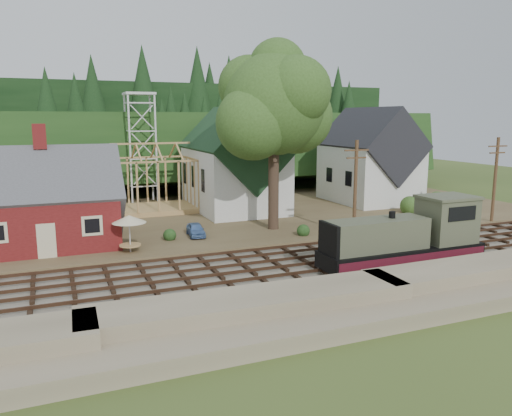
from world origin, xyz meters
name	(u,v)px	position (x,y,z in m)	size (l,w,h in m)	color
ground	(308,266)	(0.00, 0.00, 0.00)	(140.00, 140.00, 0.00)	#384C1E
embankment	(387,311)	(0.00, -8.50, 0.00)	(64.00, 5.00, 1.60)	#7F7259
railroad_bed	(308,265)	(0.00, 0.00, 0.08)	(64.00, 11.00, 0.16)	#726B5B
village_flat	(222,215)	(0.00, 18.00, 0.15)	(64.00, 26.00, 0.30)	brown
hillside	(169,187)	(0.00, 42.00, 0.00)	(70.00, 28.00, 8.00)	#1E3F19
ridge	(148,175)	(0.00, 58.00, 0.00)	(80.00, 20.00, 12.00)	black
depot	(45,208)	(-16.00, 11.00, 3.21)	(10.80, 7.41, 9.00)	#5D1515
church	(235,163)	(2.00, 19.68, 5.18)	(8.40, 15.17, 13.00)	silver
farmhouse	(370,161)	(18.00, 19.00, 4.87)	(8.40, 10.80, 10.60)	silver
timber_frame	(152,183)	(-6.00, 22.00, 3.27)	(8.20, 6.20, 6.99)	tan
lattice_tower	(140,115)	(-6.00, 28.00, 10.03)	(3.20, 3.20, 12.12)	silver
big_tree	(275,112)	(2.17, 10.08, 10.22)	(10.90, 8.40, 14.70)	#38281E
telegraph_pole_near	(355,187)	(7.00, 5.20, 4.25)	(2.20, 0.28, 8.00)	#4C331E
telegraph_pole_far	(495,179)	(22.00, 5.20, 4.25)	(2.20, 0.28, 8.00)	#4C331E
locomotive	(408,239)	(5.69, -3.00, 2.01)	(11.14, 2.79, 4.48)	black
car_blue	(196,230)	(-4.91, 9.90, 0.83)	(1.25, 3.11, 1.06)	#567CB8
car_green	(1,250)	(-18.92, 8.64, 0.90)	(1.28, 3.66, 1.20)	gray
car_red	(410,199)	(20.77, 15.11, 0.96)	(2.19, 4.75, 1.32)	red
patio_set	(129,221)	(-10.53, 7.00, 2.56)	(2.39, 2.39, 2.66)	silver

